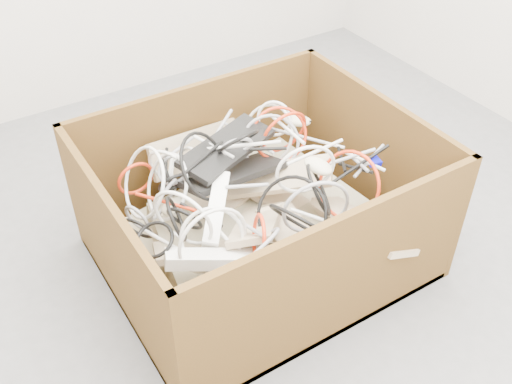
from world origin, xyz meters
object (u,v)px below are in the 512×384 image
cardboard_box (256,230)px  vga_plug (374,161)px  power_strip_right (215,259)px  power_strip_left (216,208)px

cardboard_box → vga_plug: bearing=-17.2°
power_strip_right → vga_plug: vga_plug is taller
cardboard_box → power_strip_right: cardboard_box is taller
power_strip_left → vga_plug: bearing=-57.8°
power_strip_left → vga_plug: 0.60m
cardboard_box → power_strip_left: 0.31m
cardboard_box → power_strip_left: cardboard_box is taller
vga_plug → power_strip_right: bearing=-164.8°
cardboard_box → power_strip_left: size_ratio=3.91×
cardboard_box → power_strip_right: size_ratio=3.55×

